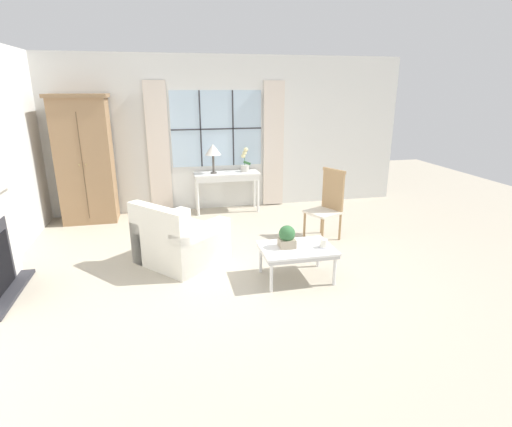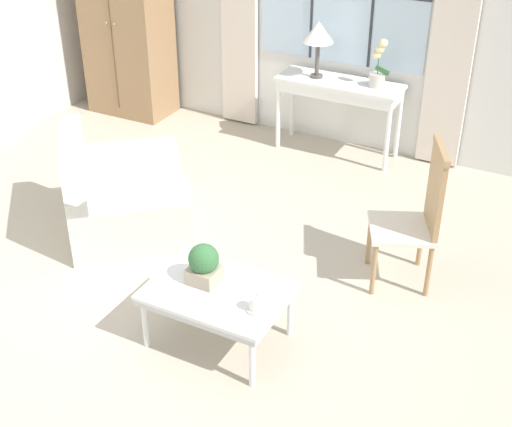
{
  "view_description": "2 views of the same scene",
  "coord_description": "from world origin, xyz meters",
  "px_view_note": "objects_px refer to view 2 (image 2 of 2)",
  "views": [
    {
      "loc": [
        -0.94,
        -4.44,
        2.23
      ],
      "look_at": [
        0.12,
        0.27,
        0.71
      ],
      "focal_mm": 28.0,
      "sensor_mm": 36.0,
      "label": 1
    },
    {
      "loc": [
        2.38,
        -3.27,
        3.09
      ],
      "look_at": [
        0.44,
        0.42,
        0.6
      ],
      "focal_mm": 50.0,
      "sensor_mm": 36.0,
      "label": 2
    }
  ],
  "objects_px": {
    "table_lamp": "(318,34)",
    "coffee_table": "(218,295)",
    "pillar_candle": "(256,304)",
    "console_table": "(339,90)",
    "side_chair_wooden": "(419,211)",
    "armchair_upholstered": "(123,200)",
    "potted_plant_small": "(204,264)",
    "armoire": "(126,14)",
    "potted_orchid": "(378,68)"
  },
  "relations": [
    {
      "from": "coffee_table",
      "to": "potted_plant_small",
      "type": "distance_m",
      "value": 0.21
    },
    {
      "from": "console_table",
      "to": "pillar_candle",
      "type": "distance_m",
      "value": 3.12
    },
    {
      "from": "table_lamp",
      "to": "armchair_upholstered",
      "type": "xyz_separation_m",
      "value": [
        -0.73,
        -2.14,
        -0.87
      ]
    },
    {
      "from": "console_table",
      "to": "table_lamp",
      "type": "distance_m",
      "value": 0.56
    },
    {
      "from": "potted_orchid",
      "to": "armchair_upholstered",
      "type": "xyz_separation_m",
      "value": [
        -1.32,
        -2.17,
        -0.63
      ]
    },
    {
      "from": "armchair_upholstered",
      "to": "pillar_candle",
      "type": "bearing_deg",
      "value": -28.23
    },
    {
      "from": "table_lamp",
      "to": "coffee_table",
      "type": "distance_m",
      "value": 3.13
    },
    {
      "from": "armoire",
      "to": "coffee_table",
      "type": "height_order",
      "value": "armoire"
    },
    {
      "from": "console_table",
      "to": "side_chair_wooden",
      "type": "height_order",
      "value": "side_chair_wooden"
    },
    {
      "from": "table_lamp",
      "to": "potted_plant_small",
      "type": "bearing_deg",
      "value": -80.06
    },
    {
      "from": "pillar_candle",
      "to": "coffee_table",
      "type": "bearing_deg",
      "value": 166.66
    },
    {
      "from": "table_lamp",
      "to": "pillar_candle",
      "type": "relative_size",
      "value": 4.5
    },
    {
      "from": "armchair_upholstered",
      "to": "pillar_candle",
      "type": "relative_size",
      "value": 11.13
    },
    {
      "from": "side_chair_wooden",
      "to": "potted_plant_small",
      "type": "bearing_deg",
      "value": -130.46
    },
    {
      "from": "console_table",
      "to": "side_chair_wooden",
      "type": "relative_size",
      "value": 1.12
    },
    {
      "from": "potted_orchid",
      "to": "side_chair_wooden",
      "type": "xyz_separation_m",
      "value": [
        0.94,
        -1.76,
        -0.32
      ]
    },
    {
      "from": "armchair_upholstered",
      "to": "table_lamp",
      "type": "bearing_deg",
      "value": 71.21
    },
    {
      "from": "armchair_upholstered",
      "to": "coffee_table",
      "type": "relative_size",
      "value": 1.52
    },
    {
      "from": "coffee_table",
      "to": "armoire",
      "type": "bearing_deg",
      "value": 133.75
    },
    {
      "from": "table_lamp",
      "to": "potted_orchid",
      "type": "relative_size",
      "value": 1.19
    },
    {
      "from": "table_lamp",
      "to": "pillar_candle",
      "type": "bearing_deg",
      "value": -72.8
    },
    {
      "from": "coffee_table",
      "to": "pillar_candle",
      "type": "xyz_separation_m",
      "value": [
        0.31,
        -0.07,
        0.09
      ]
    },
    {
      "from": "table_lamp",
      "to": "potted_orchid",
      "type": "xyz_separation_m",
      "value": [
        0.59,
        0.04,
        -0.25
      ]
    },
    {
      "from": "armchair_upholstered",
      "to": "potted_plant_small",
      "type": "height_order",
      "value": "armchair_upholstered"
    },
    {
      "from": "potted_plant_small",
      "to": "armchair_upholstered",
      "type": "bearing_deg",
      "value": 147.68
    },
    {
      "from": "table_lamp",
      "to": "side_chair_wooden",
      "type": "xyz_separation_m",
      "value": [
        1.53,
        -1.73,
        -0.57
      ]
    },
    {
      "from": "console_table",
      "to": "potted_orchid",
      "type": "distance_m",
      "value": 0.44
    },
    {
      "from": "console_table",
      "to": "potted_plant_small",
      "type": "height_order",
      "value": "console_table"
    },
    {
      "from": "potted_plant_small",
      "to": "pillar_candle",
      "type": "distance_m",
      "value": 0.45
    },
    {
      "from": "potted_orchid",
      "to": "side_chair_wooden",
      "type": "distance_m",
      "value": 2.03
    },
    {
      "from": "potted_orchid",
      "to": "side_chair_wooden",
      "type": "height_order",
      "value": "potted_orchid"
    },
    {
      "from": "pillar_candle",
      "to": "console_table",
      "type": "bearing_deg",
      "value": 102.98
    },
    {
      "from": "coffee_table",
      "to": "side_chair_wooden",
      "type": "bearing_deg",
      "value": 53.77
    },
    {
      "from": "potted_orchid",
      "to": "coffee_table",
      "type": "xyz_separation_m",
      "value": [
        0.04,
        -2.99,
        -0.54
      ]
    },
    {
      "from": "armchair_upholstered",
      "to": "pillar_candle",
      "type": "xyz_separation_m",
      "value": [
        1.67,
        -0.89,
        0.18
      ]
    },
    {
      "from": "armchair_upholstered",
      "to": "side_chair_wooden",
      "type": "xyz_separation_m",
      "value": [
        2.26,
        0.41,
        0.3
      ]
    },
    {
      "from": "armchair_upholstered",
      "to": "coffee_table",
      "type": "distance_m",
      "value": 1.59
    },
    {
      "from": "side_chair_wooden",
      "to": "armoire",
      "type": "bearing_deg",
      "value": 155.49
    },
    {
      "from": "armchair_upholstered",
      "to": "potted_plant_small",
      "type": "distance_m",
      "value": 1.49
    },
    {
      "from": "console_table",
      "to": "side_chair_wooden",
      "type": "bearing_deg",
      "value": -53.25
    },
    {
      "from": "potted_orchid",
      "to": "pillar_candle",
      "type": "xyz_separation_m",
      "value": [
        0.35,
        -3.07,
        -0.45
      ]
    },
    {
      "from": "armoire",
      "to": "potted_orchid",
      "type": "bearing_deg",
      "value": 1.68
    },
    {
      "from": "table_lamp",
      "to": "potted_orchid",
      "type": "distance_m",
      "value": 0.64
    },
    {
      "from": "console_table",
      "to": "coffee_table",
      "type": "bearing_deg",
      "value": -82.5
    },
    {
      "from": "table_lamp",
      "to": "side_chair_wooden",
      "type": "bearing_deg",
      "value": -48.46
    },
    {
      "from": "armoire",
      "to": "console_table",
      "type": "xyz_separation_m",
      "value": [
        2.4,
        0.05,
        -0.43
      ]
    },
    {
      "from": "side_chair_wooden",
      "to": "potted_plant_small",
      "type": "xyz_separation_m",
      "value": [
        -1.02,
        -1.19,
        -0.04
      ]
    },
    {
      "from": "armoire",
      "to": "armchair_upholstered",
      "type": "relative_size",
      "value": 1.62
    },
    {
      "from": "armoire",
      "to": "pillar_candle",
      "type": "relative_size",
      "value": 18.05
    },
    {
      "from": "potted_orchid",
      "to": "table_lamp",
      "type": "bearing_deg",
      "value": -176.52
    }
  ]
}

